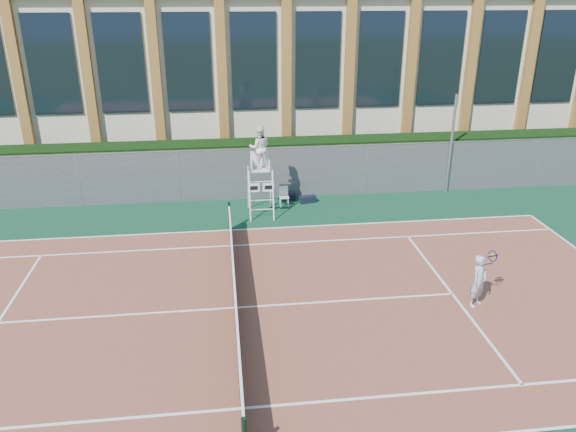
{
  "coord_description": "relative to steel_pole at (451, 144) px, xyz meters",
  "views": [
    {
      "loc": [
        -0.17,
        -13.76,
        8.47
      ],
      "look_at": [
        1.87,
        3.0,
        1.52
      ],
      "focal_mm": 35.0,
      "sensor_mm": 36.0,
      "label": 1
    }
  ],
  "objects": [
    {
      "name": "hedge",
      "position": [
        -9.65,
        1.3,
        -1.04
      ],
      "size": [
        40.0,
        1.4,
        2.2
      ],
      "primitive_type": "cube",
      "color": "black",
      "rests_on": "ground"
    },
    {
      "name": "tennis_player",
      "position": [
        -2.83,
        -9.37,
        -1.33
      ],
      "size": [
        0.94,
        0.73,
        1.58
      ],
      "color": "#AAB9CC",
      "rests_on": "tennis_court"
    },
    {
      "name": "sports_bag_near",
      "position": [
        -6.33,
        -0.68,
        -1.99
      ],
      "size": [
        0.73,
        0.42,
        0.29
      ],
      "primitive_type": "cube",
      "rotation": [
        0.0,
        0.0,
        0.23
      ],
      "color": "black",
      "rests_on": "apron"
    },
    {
      "name": "sports_bag_far",
      "position": [
        -7.12,
        -0.23,
        -2.0
      ],
      "size": [
        0.7,
        0.41,
        0.26
      ],
      "primitive_type": "cube",
      "rotation": [
        0.0,
        0.0,
        -0.21
      ],
      "color": "black",
      "rests_on": "apron"
    },
    {
      "name": "ground",
      "position": [
        -9.65,
        -8.7,
        -2.14
      ],
      "size": [
        120.0,
        120.0,
        0.0
      ],
      "primitive_type": "plane",
      "color": "#233814"
    },
    {
      "name": "steel_pole",
      "position": [
        0.0,
        0.0,
        0.0
      ],
      "size": [
        0.12,
        0.12,
        4.29
      ],
      "primitive_type": "cylinder",
      "color": "#9EA0A5",
      "rests_on": "ground"
    },
    {
      "name": "apron",
      "position": [
        -9.65,
        -7.7,
        -2.14
      ],
      "size": [
        36.0,
        20.0,
        0.01
      ],
      "primitive_type": "cube",
      "color": "#0B3123",
      "rests_on": "ground"
    },
    {
      "name": "fence",
      "position": [
        -9.65,
        0.1,
        -1.04
      ],
      "size": [
        40.0,
        0.06,
        2.2
      ],
      "primitive_type": null,
      "color": "#595E60",
      "rests_on": "ground"
    },
    {
      "name": "umpire_chair",
      "position": [
        -8.38,
        -1.65,
        0.49
      ],
      "size": [
        1.01,
        1.55,
        3.6
      ],
      "color": "white",
      "rests_on": "ground"
    },
    {
      "name": "building",
      "position": [
        -9.65,
        9.25,
        2.0
      ],
      "size": [
        45.0,
        10.6,
        8.22
      ],
      "color": "beige",
      "rests_on": "ground"
    },
    {
      "name": "tennis_net",
      "position": [
        -9.65,
        -8.7,
        -1.61
      ],
      "size": [
        0.1,
        11.3,
        1.1
      ],
      "color": "black",
      "rests_on": "ground"
    },
    {
      "name": "plastic_chair",
      "position": [
        -7.37,
        -0.89,
        -1.65
      ],
      "size": [
        0.4,
        0.4,
        0.82
      ],
      "color": "silver",
      "rests_on": "apron"
    },
    {
      "name": "tennis_court",
      "position": [
        -9.65,
        -8.7,
        -2.12
      ],
      "size": [
        23.77,
        10.97,
        0.02
      ],
      "primitive_type": "cube",
      "color": "brown",
      "rests_on": "apron"
    }
  ]
}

